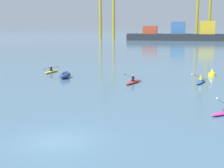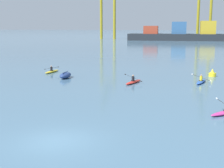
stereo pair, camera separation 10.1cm
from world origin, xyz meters
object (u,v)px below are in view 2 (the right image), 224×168
Objects in this scene: kayak_red at (133,82)px; kayak_yellow at (52,71)px; gantry_crane_west at (108,4)px; channel_buoy at (212,74)px; container_barge at (180,34)px; kayak_blue at (201,81)px; capsized_dinghy at (65,75)px.

kayak_red is 13.27m from kayak_yellow.
gantry_crane_west is at bearing 97.29° from kayak_yellow.
channel_buoy is 0.29× the size of kayak_yellow.
container_barge is 101.37m from kayak_blue.
channel_buoy is at bearing -88.78° from container_barge.
container_barge is 102.23m from capsized_dinghy.
kayak_blue reaches higher than capsized_dinghy.
gantry_crane_west reaches higher than capsized_dinghy.
container_barge is at bearing 81.28° from capsized_dinghy.
kayak_blue is at bearing -73.57° from gantry_crane_west.
gantry_crane_west is 112.81m from channel_buoy.
gantry_crane_west is at bearing 108.00° from channel_buoy.
container_barge reaches higher than kayak_blue.
channel_buoy is 0.29× the size of kayak_red.
container_barge is 41.71× the size of channel_buoy.
kayak_red reaches higher than kayak_blue.
capsized_dinghy is 18.14m from channel_buoy.
gantry_crane_west is at bearing 163.14° from container_barge.
channel_buoy reaches higher than capsized_dinghy.
kayak_yellow is at bearing 152.70° from kayak_red.
kayak_red reaches higher than capsized_dinghy.
capsized_dinghy is at bearing -165.37° from channel_buoy.
kayak_red is 7.51m from kayak_blue.
gantry_crane_west reaches higher than kayak_yellow.
channel_buoy reaches higher than kayak_red.
container_barge is at bearing 86.09° from kayak_red.
kayak_red is at bearing -77.29° from gantry_crane_west.
capsized_dinghy is 0.76× the size of kayak_yellow.
gantry_crane_west is 8.76× the size of kayak_yellow.
kayak_blue is at bearing -109.55° from channel_buoy.
channel_buoy is 20.89m from kayak_yellow.
gantry_crane_west is at bearing 106.43° from kayak_blue.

